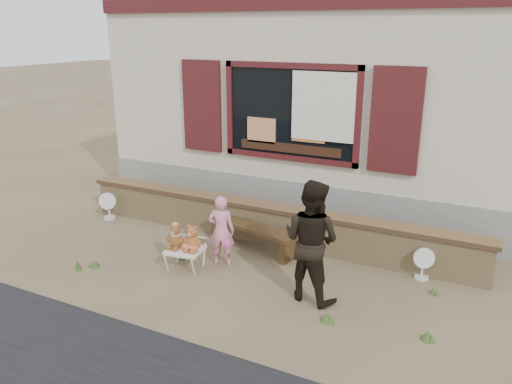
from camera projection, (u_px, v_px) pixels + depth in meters
The scene contains 12 objects.
ground at pixel (239, 265), 7.63m from camera, with size 80.00×80.00×0.00m, color brown.
shopfront at pixel (335, 99), 10.83m from camera, with size 8.04×5.13×4.00m.
brick_wall at pixel (267, 223), 8.37m from camera, with size 7.10×0.36×0.67m.
bench at pixel (252, 232), 8.08m from camera, with size 1.68×0.72×0.42m.
folding_chair at pixel (185, 251), 7.44m from camera, with size 0.57×0.52×0.32m.
teddy_bear_left at pixel (176, 235), 7.41m from camera, with size 0.29×0.25×0.39m, color brown, non-canonical shape.
teddy_bear_right at pixel (193, 238), 7.32m from camera, with size 0.30×0.26×0.40m, color brown, non-canonical shape.
child at pixel (221, 231), 7.49m from camera, with size 0.40×0.26×1.10m, color pink.
adult at pixel (311, 241), 6.46m from camera, with size 0.80×0.62×1.65m, color black.
fan_left at pixel (109, 206), 9.42m from camera, with size 0.34×0.22×0.52m.
fan_right at pixel (423, 263), 7.15m from camera, with size 0.31×0.20×0.49m.
grass_tufts at pixel (235, 284), 6.94m from camera, with size 5.12×1.70×0.15m.
Camera 1 is at (3.30, -6.07, 3.44)m, focal length 35.00 mm.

